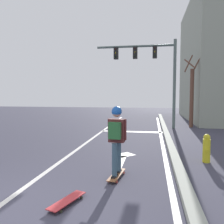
% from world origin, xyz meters
% --- Properties ---
extents(lane_line_center, '(0.12, 20.00, 0.01)m').
position_xyz_m(lane_line_center, '(0.01, 6.00, 0.00)').
color(lane_line_center, silver).
rests_on(lane_line_center, ground).
extents(lane_line_curbside, '(0.12, 20.00, 0.01)m').
position_xyz_m(lane_line_curbside, '(2.89, 6.00, 0.00)').
color(lane_line_curbside, silver).
rests_on(lane_line_curbside, ground).
extents(stop_bar, '(3.03, 0.40, 0.01)m').
position_xyz_m(stop_bar, '(1.52, 8.71, 0.00)').
color(stop_bar, silver).
rests_on(stop_bar, ground).
extents(lane_arrow_stem, '(0.16, 1.40, 0.01)m').
position_xyz_m(lane_arrow_stem, '(1.67, 3.35, 0.00)').
color(lane_arrow_stem, silver).
rests_on(lane_arrow_stem, ground).
extents(lane_arrow_head, '(0.71, 0.71, 0.01)m').
position_xyz_m(lane_arrow_head, '(1.67, 4.20, 0.00)').
color(lane_arrow_head, silver).
rests_on(lane_arrow_head, ground).
extents(curb_strip, '(0.24, 24.00, 0.14)m').
position_xyz_m(curb_strip, '(3.14, 6.00, 0.07)').
color(curb_strip, '#9A9E92').
rests_on(curb_strip, ground).
extents(skateboard, '(0.30, 0.90, 0.08)m').
position_xyz_m(skateboard, '(1.73, 2.20, 0.07)').
color(skateboard, brown).
rests_on(skateboard, ground).
extents(skater, '(0.43, 0.59, 1.52)m').
position_xyz_m(skater, '(1.73, 2.18, 1.02)').
color(skater, '#385466').
rests_on(skater, skateboard).
extents(spare_skateboard, '(0.45, 0.84, 0.07)m').
position_xyz_m(spare_skateboard, '(1.10, 0.83, 0.06)').
color(spare_skateboard, '#B82F34').
rests_on(spare_skateboard, ground).
extents(traffic_signal_mast, '(4.34, 0.34, 4.81)m').
position_xyz_m(traffic_signal_mast, '(2.35, 10.21, 3.54)').
color(traffic_signal_mast, '#51635F').
rests_on(traffic_signal_mast, ground).
extents(fire_hydrant, '(0.20, 0.30, 0.78)m').
position_xyz_m(fire_hydrant, '(3.97, 3.81, 0.39)').
color(fire_hydrant, gold).
rests_on(fire_hydrant, ground).
extents(roadside_tree, '(0.91, 0.93, 4.13)m').
position_xyz_m(roadside_tree, '(4.68, 10.93, 1.83)').
color(roadside_tree, brown).
rests_on(roadside_tree, ground).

